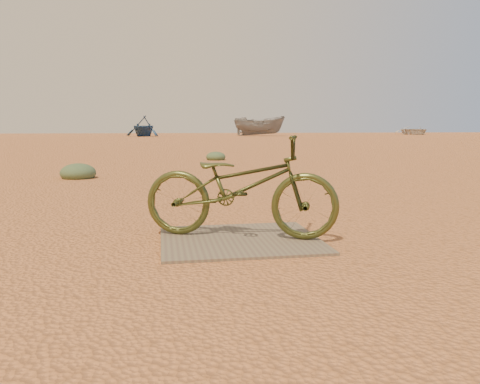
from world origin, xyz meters
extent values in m
plane|color=#CF7B46|center=(0.00, 0.00, 0.00)|extent=(120.00, 120.00, 0.00)
cube|color=#6C604A|center=(0.15, 0.53, 0.01)|extent=(1.36, 1.19, 0.02)
imported|color=#3F461F|center=(0.17, 0.61, 0.47)|extent=(1.80, 1.13, 0.89)
imported|color=navy|center=(-1.99, 41.05, 0.96)|extent=(4.43, 4.66, 1.92)
imported|color=slate|center=(9.01, 41.27, 0.95)|extent=(5.13, 2.52, 1.91)
imported|color=beige|center=(27.34, 44.85, 0.48)|extent=(3.83, 5.02, 0.97)
ellipsoid|color=#5A714C|center=(-2.06, 5.87, 0.00)|extent=(0.67, 0.67, 0.37)
ellipsoid|color=#5A714C|center=(1.08, 10.17, 0.00)|extent=(0.57, 0.57, 0.31)
camera|label=1|loc=(-0.51, -3.37, 0.99)|focal=35.00mm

